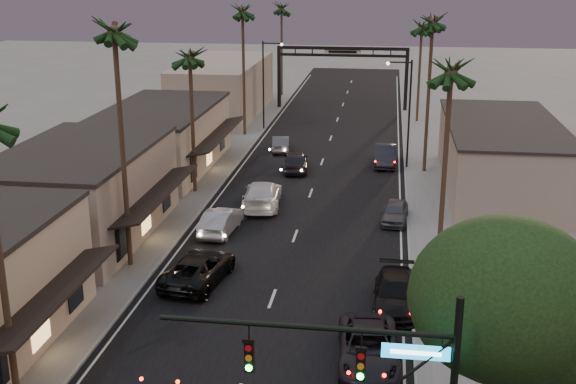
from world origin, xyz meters
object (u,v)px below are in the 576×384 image
(corner_tree, at_px, (507,306))
(palm_ra, at_px, (452,64))
(streetlight_left, at_px, (266,78))
(palm_rc, at_px, (422,23))
(curbside_black, at_px, (395,293))
(oncoming_silver, at_px, (221,221))
(arch, at_px, (342,62))
(palm_rb, at_px, (433,17))
(palm_ld, at_px, (242,7))
(palm_lc, at_px, (190,51))
(curbside_near, at_px, (368,347))
(oncoming_pickup, at_px, (198,268))
(palm_lb, at_px, (114,24))
(traffic_signal, at_px, (385,380))
(palm_far, at_px, (281,5))
(streetlight_right, at_px, (406,105))

(corner_tree, height_order, palm_ra, palm_ra)
(streetlight_left, xyz_separation_m, palm_rc, (15.52, 6.00, 5.14))
(streetlight_left, height_order, curbside_black, streetlight_left)
(palm_ra, distance_m, curbside_black, 12.06)
(oncoming_silver, bearing_deg, palm_ra, 167.70)
(corner_tree, relative_size, arch, 0.58)
(streetlight_left, relative_size, palm_rc, 0.74)
(palm_rb, bearing_deg, palm_ld, 147.40)
(corner_tree, xyz_separation_m, palm_lc, (-18.08, 28.55, 4.49))
(curbside_near, bearing_deg, palm_ra, 67.73)
(oncoming_pickup, height_order, curbside_near, oncoming_pickup)
(oncoming_silver, bearing_deg, palm_lb, 61.43)
(traffic_signal, relative_size, curbside_near, 1.55)
(traffic_signal, bearing_deg, palm_ra, 81.72)
(palm_rb, xyz_separation_m, curbside_near, (-3.55, -30.58, -11.65))
(palm_far, xyz_separation_m, oncoming_silver, (3.56, -50.03, -10.65))
(palm_ld, height_order, palm_ra, palm_ld)
(streetlight_right, distance_m, palm_lb, 28.89)
(curbside_near, bearing_deg, traffic_signal, -89.85)
(palm_lb, distance_m, palm_ld, 33.01)
(palm_far, bearing_deg, streetlight_left, -86.05)
(streetlight_right, xyz_separation_m, palm_lc, (-15.52, -9.00, 5.14))
(oncoming_pickup, bearing_deg, palm_lb, -11.52)
(palm_ld, xyz_separation_m, palm_far, (0.30, 23.00, -0.97))
(corner_tree, height_order, oncoming_pickup, corner_tree)
(palm_rc, height_order, palm_far, palm_far)
(traffic_signal, xyz_separation_m, corner_tree, (3.79, 3.45, 0.90))
(streetlight_right, relative_size, streetlight_left, 1.00)
(corner_tree, xyz_separation_m, arch, (-9.48, 62.55, -0.45))
(corner_tree, relative_size, palm_ld, 0.62)
(streetlight_right, height_order, oncoming_pickup, streetlight_right)
(arch, distance_m, curbside_black, 51.67)
(streetlight_right, height_order, palm_ra, palm_ra)
(oncoming_pickup, xyz_separation_m, oncoming_silver, (-0.51, 7.52, -0.01))
(traffic_signal, distance_m, palm_lc, 35.46)
(palm_rb, relative_size, oncoming_pickup, 2.45)
(arch, distance_m, curbside_near, 57.00)
(palm_ra, height_order, palm_rc, palm_ra)
(traffic_signal, height_order, palm_ra, palm_ra)
(traffic_signal, height_order, palm_lb, palm_lb)
(corner_tree, height_order, palm_rc, palm_rc)
(curbside_near, bearing_deg, palm_rb, 79.66)
(streetlight_left, bearing_deg, palm_rc, 21.14)
(oncoming_silver, bearing_deg, traffic_signal, 117.80)
(streetlight_right, height_order, palm_rc, palm_rc)
(curbside_black, bearing_deg, arch, 98.24)
(oncoming_pickup, height_order, curbside_black, oncoming_pickup)
(corner_tree, bearing_deg, palm_ra, 93.03)
(streetlight_right, relative_size, curbside_black, 1.69)
(palm_rc, bearing_deg, corner_tree, -89.11)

